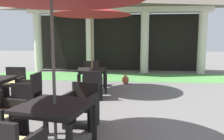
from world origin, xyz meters
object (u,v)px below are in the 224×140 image
patio_chair_near_foreground_west (0,118)px  patio_table_mid_left (92,72)px  patio_umbrella_mid_left (91,11)px  patio_chair_mid_right_north (13,84)px  patio_chair_mid_right_east (29,91)px  patio_chair_mid_left_north (92,74)px  patio_table_near_foreground (55,110)px  patio_chair_near_foreground_north (82,106)px  patio_chair_mid_left_south (92,85)px  terracotta_urn (125,80)px

patio_chair_near_foreground_west → patio_table_mid_left: (0.80, 3.84, 0.25)m
patio_chair_near_foreground_west → patio_umbrella_mid_left: patio_umbrella_mid_left is taller
patio_chair_near_foreground_west → patio_table_mid_left: bearing=178.2°
patio_chair_near_foreground_west → patio_chair_mid_right_north: bearing=-144.5°
patio_umbrella_mid_left → patio_chair_mid_right_east: (-1.22, -1.95, -2.15)m
patio_umbrella_mid_left → patio_chair_mid_left_north: size_ratio=3.12×
patio_table_near_foreground → patio_chair_near_foreground_north: (0.17, 1.00, -0.23)m
patio_chair_mid_left_south → patio_umbrella_mid_left: bearing=90.0°
patio_table_mid_left → terracotta_urn: patio_table_mid_left is taller
patio_chair_mid_right_north → terracotta_urn: patio_chair_mid_right_north is taller
patio_chair_mid_left_north → patio_chair_mid_left_south: size_ratio=1.08×
patio_table_near_foreground → patio_umbrella_mid_left: (-0.21, 4.01, 1.93)m
patio_table_mid_left → patio_umbrella_mid_left: 1.92m
patio_umbrella_mid_left → patio_chair_near_foreground_north: bearing=-82.8°
patio_table_near_foreground → patio_chair_mid_left_south: (-0.02, 3.08, -0.23)m
patio_table_near_foreground → patio_chair_mid_right_east: (-1.42, 2.06, -0.22)m
patio_table_near_foreground → patio_chair_mid_right_east: patio_chair_mid_right_east is taller
patio_table_near_foreground → patio_chair_mid_right_north: 3.77m
patio_chair_mid_right_north → patio_table_mid_left: bearing=-154.3°
patio_table_near_foreground → patio_chair_mid_right_east: 2.52m
patio_chair_near_foreground_north → terracotta_urn: patio_chair_near_foreground_north is taller
patio_table_mid_left → terracotta_urn: bearing=54.3°
patio_table_near_foreground → terracotta_urn: size_ratio=2.94×
patio_chair_near_foreground_north → patio_chair_mid_right_north: 3.18m
patio_chair_near_foreground_west → terracotta_urn: size_ratio=2.05×
patio_chair_near_foreground_west → patio_chair_mid_left_south: patio_chair_mid_left_south is taller
patio_chair_near_foreground_north → patio_chair_near_foreground_west: size_ratio=1.04×
patio_chair_mid_left_north → patio_chair_mid_right_east: 3.06m
terracotta_urn → patio_chair_near_foreground_north: bearing=-98.1°
patio_chair_mid_left_south → patio_chair_mid_left_north: bearing=90.0°
patio_chair_mid_left_south → patio_table_near_foreground: bearing=-101.2°
patio_chair_mid_left_north → patio_chair_near_foreground_west: bearing=71.3°
terracotta_urn → patio_table_near_foreground: bearing=-98.5°
patio_table_near_foreground → patio_chair_mid_right_north: (-2.33, 2.96, -0.22)m
patio_chair_near_foreground_west → patio_chair_mid_right_east: size_ratio=0.92×
patio_umbrella_mid_left → patio_chair_mid_right_north: bearing=-153.6°
patio_chair_near_foreground_north → patio_chair_near_foreground_west: 1.44m
patio_table_near_foreground → patio_chair_mid_left_north: 4.97m
patio_chair_mid_left_north → patio_table_near_foreground: bearing=83.1°
patio_chair_mid_left_north → patio_chair_mid_left_south: (0.38, -1.87, -0.02)m
patio_chair_mid_left_south → patio_chair_mid_right_east: bearing=-155.7°
patio_chair_near_foreground_west → terracotta_urn: 5.56m
patio_chair_near_foreground_north → patio_chair_mid_right_east: patio_chair_mid_right_east is taller
patio_table_mid_left → patio_chair_mid_left_south: 0.98m
patio_chair_mid_left_north → patio_chair_mid_left_south: bearing=90.0°
patio_table_near_foreground → patio_chair_mid_right_north: size_ratio=1.31×
patio_chair_near_foreground_west → patio_chair_mid_right_east: patio_chair_mid_right_east is taller
patio_chair_mid_right_east → patio_table_near_foreground: bearing=-146.1°
patio_table_near_foreground → patio_chair_mid_left_south: size_ratio=1.38×
patio_table_near_foreground → patio_chair_mid_left_north: (-0.40, 4.95, -0.21)m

